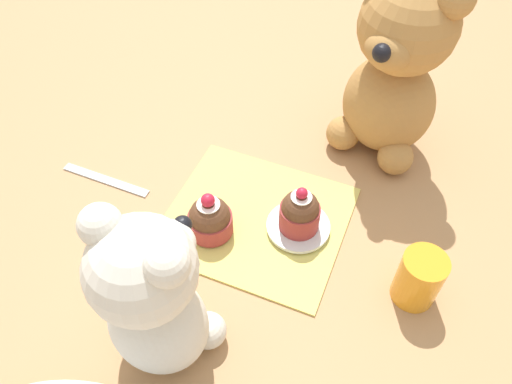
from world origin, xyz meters
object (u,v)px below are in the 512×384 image
object	(u,v)px
teddy_bear_tan	(396,70)
teaspoon	(106,179)
teddy_bear_cream	(153,297)
cupcake_near_cream_bear	(210,219)
juice_glass	(419,278)
cupcake_near_tan_bear	(300,212)
saucer_plate	(298,226)

from	to	relation	value
teddy_bear_tan	teaspoon	bearing A→B (deg)	-133.16
teaspoon	teddy_bear_cream	bearing A→B (deg)	-41.28
cupcake_near_cream_bear	juice_glass	distance (m)	0.25
teaspoon	teddy_bear_tan	bearing A→B (deg)	33.79
cupcake_near_tan_bear	teddy_bear_cream	bearing A→B (deg)	67.94
saucer_plate	cupcake_near_tan_bear	distance (m)	0.03
teddy_bear_tan	juice_glass	world-z (taller)	teddy_bear_tan
teddy_bear_cream	juice_glass	size ratio (longest dim) A/B	3.05
cupcake_near_cream_bear	cupcake_near_tan_bear	distance (m)	0.11
teddy_bear_cream	cupcake_near_cream_bear	bearing A→B (deg)	-71.85
teddy_bear_tan	juice_glass	bearing A→B (deg)	-53.81
cupcake_near_cream_bear	teaspoon	world-z (taller)	cupcake_near_cream_bear
saucer_plate	teaspoon	world-z (taller)	saucer_plate
teddy_bear_tan	teaspoon	size ratio (longest dim) A/B	1.97
cupcake_near_cream_bear	juice_glass	xyz separation A→B (m)	(-0.25, -0.01, 0.01)
cupcake_near_tan_bear	teaspoon	world-z (taller)	cupcake_near_tan_bear
teddy_bear_cream	juice_glass	world-z (taller)	teddy_bear_cream
teddy_bear_tan	cupcake_near_cream_bear	xyz separation A→B (m)	(0.15, 0.24, -0.10)
juice_glass	teaspoon	xyz separation A→B (m)	(0.42, -0.01, -0.03)
saucer_plate	cupcake_near_tan_bear	xyz separation A→B (m)	(-0.00, -0.00, 0.03)
teddy_bear_cream	teddy_bear_tan	distance (m)	0.41
cupcake_near_cream_bear	teddy_bear_cream	bearing A→B (deg)	97.93
saucer_plate	juice_glass	xyz separation A→B (m)	(-0.15, 0.04, 0.03)
teddy_bear_cream	cupcake_near_tan_bear	distance (m)	0.22
teddy_bear_cream	teaspoon	distance (m)	0.28
saucer_plate	cupcake_near_tan_bear	world-z (taller)	cupcake_near_tan_bear
teddy_bear_cream	juice_glass	distance (m)	0.29
teddy_bear_tan	saucer_plate	distance (m)	0.23
teddy_bear_tan	cupcake_near_tan_bear	world-z (taller)	teddy_bear_tan
teddy_bear_tan	saucer_plate	world-z (taller)	teddy_bear_tan
juice_glass	saucer_plate	bearing A→B (deg)	-13.26
teddy_bear_tan	saucer_plate	size ratio (longest dim) A/B	3.27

